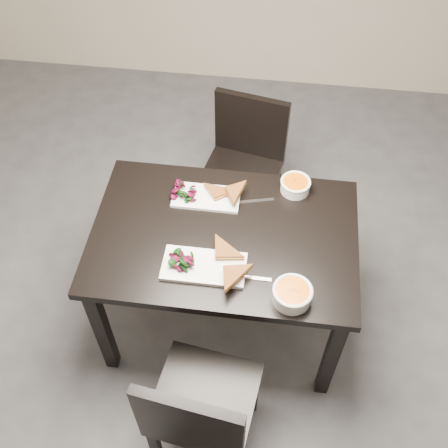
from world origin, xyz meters
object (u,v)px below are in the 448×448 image
(table, at_px, (224,247))
(plate_near, at_px, (204,267))
(chair_near, at_px, (199,411))
(soup_bowl_far, at_px, (295,185))
(soup_bowl_near, at_px, (292,294))
(chair_far, at_px, (244,160))
(plate_far, at_px, (206,197))

(table, relative_size, plate_near, 3.36)
(chair_near, height_order, soup_bowl_far, chair_near)
(table, relative_size, chair_near, 1.41)
(soup_bowl_near, xyz_separation_m, soup_bowl_far, (-0.02, 0.61, -0.00))
(chair_far, distance_m, plate_far, 0.63)
(chair_near, xyz_separation_m, plate_far, (-0.10, 0.91, 0.27))
(soup_bowl_near, bearing_deg, chair_far, 105.71)
(plate_near, height_order, soup_bowl_far, soup_bowl_far)
(plate_near, height_order, plate_far, plate_near)
(chair_far, height_order, plate_far, chair_far)
(soup_bowl_near, xyz_separation_m, plate_far, (-0.43, 0.50, -0.03))
(table, height_order, soup_bowl_far, soup_bowl_far)
(table, bearing_deg, chair_near, -90.70)
(chair_far, distance_m, soup_bowl_far, 0.61)
(chair_near, bearing_deg, soup_bowl_far, 80.92)
(chair_far, bearing_deg, plate_far, -91.69)
(table, height_order, plate_near, plate_near)
(plate_far, xyz_separation_m, soup_bowl_far, (0.41, 0.11, 0.03))
(plate_near, bearing_deg, plate_far, 97.12)
(plate_near, xyz_separation_m, plate_far, (-0.05, 0.39, -0.00))
(chair_far, xyz_separation_m, plate_near, (-0.08, -0.95, 0.27))
(plate_near, bearing_deg, table, 72.49)
(plate_far, bearing_deg, chair_far, 76.77)
(table, relative_size, plate_far, 3.79)
(chair_near, distance_m, plate_far, 0.96)
(table, distance_m, chair_near, 0.73)
(table, distance_m, soup_bowl_near, 0.46)
(table, xyz_separation_m, soup_bowl_near, (0.32, -0.30, 0.14))
(chair_near, xyz_separation_m, soup_bowl_near, (0.33, 0.41, 0.31))
(table, relative_size, soup_bowl_far, 8.29)
(chair_far, relative_size, plate_far, 2.69)
(chair_far, xyz_separation_m, plate_far, (-0.13, -0.56, 0.27))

